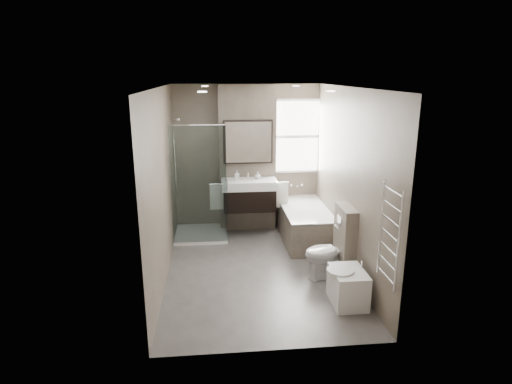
{
  "coord_description": "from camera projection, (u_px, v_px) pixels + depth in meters",
  "views": [
    {
      "loc": [
        -0.6,
        -5.7,
        2.79
      ],
      "look_at": [
        -0.01,
        0.15,
        1.14
      ],
      "focal_mm": 30.0,
      "sensor_mm": 36.0,
      "label": 1
    }
  ],
  "objects": [
    {
      "name": "toilet",
      "position": [
        329.0,
        253.0,
        5.98
      ],
      "size": [
        0.77,
        0.55,
        0.71
      ],
      "primitive_type": "imported",
      "rotation": [
        0.0,
        0.0,
        -1.32
      ],
      "color": "white",
      "rests_on": "ground"
    },
    {
      "name": "soap_bottle_a",
      "position": [
        237.0,
        175.0,
        7.34
      ],
      "size": [
        0.08,
        0.08,
        0.17
      ],
      "primitive_type": "imported",
      "color": "white",
      "rests_on": "vanity"
    },
    {
      "name": "vanity",
      "position": [
        249.0,
        194.0,
        7.44
      ],
      "size": [
        0.95,
        0.47,
        0.66
      ],
      "color": "black",
      "rests_on": "vanity_pier"
    },
    {
      "name": "shower_enclosure",
      "position": [
        206.0,
        211.0,
        7.36
      ],
      "size": [
        0.9,
        0.9,
        2.0
      ],
      "color": "white",
      "rests_on": "ground"
    },
    {
      "name": "bathtub",
      "position": [
        304.0,
        222.0,
        7.33
      ],
      "size": [
        0.75,
        1.6,
        0.57
      ],
      "color": "#645A4F",
      "rests_on": "ground"
    },
    {
      "name": "towel_radiator",
      "position": [
        390.0,
        235.0,
        4.56
      ],
      "size": [
        0.03,
        0.49,
        1.1
      ],
      "color": "silver",
      "rests_on": "room"
    },
    {
      "name": "towel_right",
      "position": [
        281.0,
        195.0,
        7.48
      ],
      "size": [
        0.24,
        0.06,
        0.44
      ],
      "primitive_type": "cube",
      "color": "silver",
      "rests_on": "vanity_pier"
    },
    {
      "name": "vanity_pier",
      "position": [
        247.0,
        159.0,
        7.62
      ],
      "size": [
        1.0,
        0.25,
        2.6
      ],
      "primitive_type": "cube",
      "color": "#645A4F",
      "rests_on": "ground"
    },
    {
      "name": "towel_left",
      "position": [
        217.0,
        197.0,
        7.37
      ],
      "size": [
        0.24,
        0.06,
        0.44
      ],
      "primitive_type": "cube",
      "color": "silver",
      "rests_on": "vanity_pier"
    },
    {
      "name": "soap_bottle_b",
      "position": [
        258.0,
        175.0,
        7.42
      ],
      "size": [
        0.1,
        0.1,
        0.13
      ],
      "primitive_type": "imported",
      "color": "white",
      "rests_on": "vanity"
    },
    {
      "name": "bidet",
      "position": [
        347.0,
        286.0,
        5.3
      ],
      "size": [
        0.47,
        0.55,
        0.57
      ],
      "color": "white",
      "rests_on": "ground"
    },
    {
      "name": "mirror_cabinet",
      "position": [
        248.0,
        142.0,
        7.37
      ],
      "size": [
        0.86,
        0.08,
        0.76
      ],
      "color": "black",
      "rests_on": "vanity_pier"
    },
    {
      "name": "room",
      "position": [
        258.0,
        184.0,
        5.92
      ],
      "size": [
        2.7,
        3.9,
        2.7
      ],
      "color": "#524E4C",
      "rests_on": "ground"
    },
    {
      "name": "window",
      "position": [
        296.0,
        136.0,
        7.7
      ],
      "size": [
        0.98,
        0.06,
        1.33
      ],
      "color": "white",
      "rests_on": "room"
    },
    {
      "name": "cistern_box",
      "position": [
        345.0,
        241.0,
        6.01
      ],
      "size": [
        0.19,
        0.55,
        1.0
      ],
      "color": "#645A4F",
      "rests_on": "ground"
    }
  ]
}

